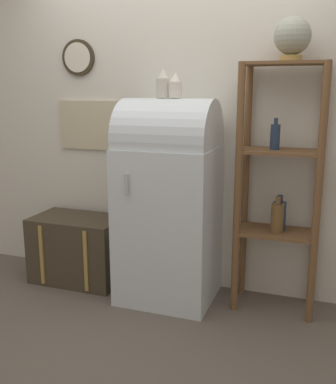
% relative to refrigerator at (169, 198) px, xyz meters
% --- Properties ---
extents(ground_plane, '(12.00, 12.00, 0.00)m').
position_rel_refrigerator_xyz_m(ground_plane, '(0.00, -0.25, -0.78)').
color(ground_plane, '#60564C').
extents(wall_back, '(7.00, 0.09, 2.70)m').
position_rel_refrigerator_xyz_m(wall_back, '(-0.01, 0.32, 0.57)').
color(wall_back, silver).
rests_on(wall_back, ground_plane).
extents(refrigerator, '(0.69, 0.63, 1.50)m').
position_rel_refrigerator_xyz_m(refrigerator, '(0.00, 0.00, 0.00)').
color(refrigerator, silver).
rests_on(refrigerator, ground_plane).
extents(suitcase_trunk, '(0.73, 0.45, 0.54)m').
position_rel_refrigerator_xyz_m(suitcase_trunk, '(-0.81, 0.04, -0.51)').
color(suitcase_trunk, '#423828').
rests_on(suitcase_trunk, ground_plane).
extents(shelf_unit, '(0.57, 0.35, 1.74)m').
position_rel_refrigerator_xyz_m(shelf_unit, '(0.78, 0.11, 0.17)').
color(shelf_unit, brown).
rests_on(shelf_unit, ground_plane).
extents(globe, '(0.24, 0.24, 0.28)m').
position_rel_refrigerator_xyz_m(globe, '(0.81, 0.11, 1.11)').
color(globe, '#AD8942').
rests_on(globe, shelf_unit).
extents(vase_left, '(0.10, 0.10, 0.21)m').
position_rel_refrigerator_xyz_m(vase_left, '(-0.05, 0.01, 0.82)').
color(vase_left, beige).
rests_on(vase_left, refrigerator).
extents(vase_center, '(0.10, 0.10, 0.17)m').
position_rel_refrigerator_xyz_m(vase_center, '(0.05, 0.01, 0.80)').
color(vase_center, silver).
rests_on(vase_center, refrigerator).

